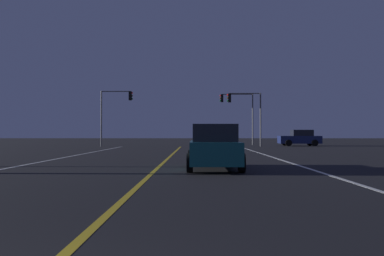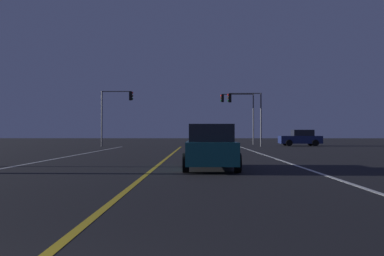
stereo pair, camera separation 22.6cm
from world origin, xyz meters
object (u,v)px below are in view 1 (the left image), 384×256
Objects in this scene: car_lead_same_lane at (214,148)px; street_lamp_right_near at (376,8)px; car_crossing_side at (300,138)px; traffic_light_far_right at (237,107)px; traffic_light_near_right at (244,106)px; traffic_light_near_left at (116,105)px.

street_lamp_right_near is (5.40, -1.64, 4.80)m from car_lead_same_lane.
traffic_light_far_right reaches higher than car_crossing_side.
car_lead_same_lane and car_crossing_side have the same top height.
traffic_light_far_right is at bearing -7.61° from car_lead_same_lane.
street_lamp_right_near reaches higher than traffic_light_near_right.
car_lead_same_lane is 1.00× the size of car_crossing_side.
car_lead_same_lane is 30.83m from traffic_light_far_right.
traffic_light_far_right reaches higher than car_lead_same_lane.
traffic_light_near_right is at bearing -87.40° from street_lamp_right_near.
car_lead_same_lane is 0.74× the size of traffic_light_far_right.
traffic_light_far_right is at bearing 23.33° from traffic_light_near_left.
street_lamp_right_near is at bearing 80.24° from car_crossing_side.
traffic_light_near_left is at bearing -61.99° from street_lamp_right_near.
traffic_light_far_right reaches higher than traffic_light_near_left.
traffic_light_near_left is 30.05m from street_lamp_right_near.
traffic_light_far_right is 32.05m from street_lamp_right_near.
car_lead_same_lane is 26.55m from traffic_light_near_left.
traffic_light_far_right is at bearing -28.05° from car_crossing_side.
traffic_light_near_right is (4.20, 24.86, 3.20)m from car_lead_same_lane.
traffic_light_near_right is 0.96× the size of traffic_light_near_left.
car_crossing_side is at bearing -99.76° from street_lamp_right_near.
traffic_light_far_right is (-6.27, 3.34, 3.53)m from car_crossing_side.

